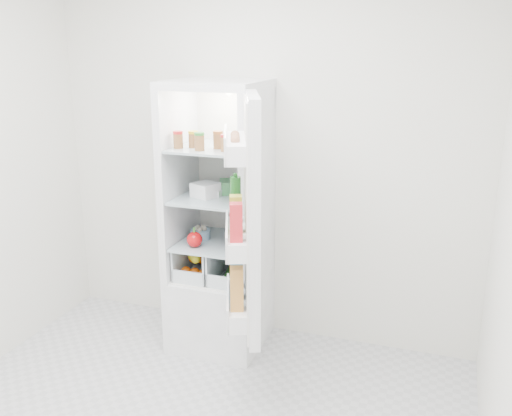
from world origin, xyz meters
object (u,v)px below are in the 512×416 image
at_px(mushroom_bowl, 200,234).
at_px(fridge_door, 247,222).
at_px(red_cabbage, 241,230).
at_px(refrigerator, 222,250).

distance_m(mushroom_bowl, fridge_door, 0.85).
relative_size(red_cabbage, fridge_door, 0.13).
distance_m(refrigerator, fridge_door, 0.86).
height_order(refrigerator, fridge_door, refrigerator).
xyz_separation_m(red_cabbage, fridge_door, (0.26, -0.58, 0.26)).
xyz_separation_m(refrigerator, red_cabbage, (0.15, -0.03, 0.17)).
bearing_deg(refrigerator, mushroom_bowl, -159.05).
relative_size(red_cabbage, mushroom_bowl, 1.24).
bearing_deg(fridge_door, mushroom_bowl, 22.42).
bearing_deg(refrigerator, red_cabbage, -11.63).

